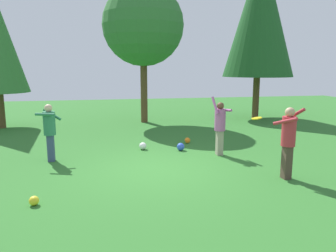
% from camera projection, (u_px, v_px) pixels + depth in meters
% --- Properties ---
extents(ground_plane, '(40.00, 40.00, 0.00)m').
position_uv_depth(ground_plane, '(157.00, 169.00, 8.83)').
color(ground_plane, '#2D6B28').
extents(person_thrower, '(0.58, 0.58, 1.85)m').
position_uv_depth(person_thrower, '(220.00, 124.00, 10.10)').
color(person_thrower, gray).
rests_on(person_thrower, ground_plane).
extents(person_catcher, '(0.71, 0.75, 1.78)m').
position_uv_depth(person_catcher, '(288.00, 137.00, 7.90)').
color(person_catcher, '#4C382D').
rests_on(person_catcher, ground_plane).
extents(person_bystander, '(0.69, 0.64, 1.69)m').
position_uv_depth(person_bystander, '(50.00, 128.00, 9.42)').
color(person_bystander, '#38476B').
rests_on(person_bystander, ground_plane).
extents(frisbee, '(0.33, 0.33, 0.07)m').
position_uv_depth(frisbee, '(257.00, 118.00, 8.52)').
color(frisbee, yellow).
extents(ball_orange, '(0.21, 0.21, 0.21)m').
position_uv_depth(ball_orange, '(187.00, 140.00, 11.83)').
color(ball_orange, orange).
rests_on(ball_orange, ground_plane).
extents(ball_blue, '(0.25, 0.25, 0.25)m').
position_uv_depth(ball_blue, '(181.00, 147.00, 10.78)').
color(ball_blue, blue).
rests_on(ball_blue, ground_plane).
extents(ball_yellow, '(0.20, 0.20, 0.20)m').
position_uv_depth(ball_yellow, '(34.00, 201.00, 6.49)').
color(ball_yellow, yellow).
rests_on(ball_yellow, ground_plane).
extents(ball_white, '(0.24, 0.24, 0.24)m').
position_uv_depth(ball_white, '(143.00, 146.00, 10.91)').
color(ball_white, white).
rests_on(ball_white, ground_plane).
extents(tree_far_right, '(3.66, 3.66, 8.75)m').
position_uv_depth(tree_far_right, '(260.00, 13.00, 16.73)').
color(tree_far_right, brown).
rests_on(tree_far_right, ground_plane).
extents(tree_center, '(3.91, 3.91, 6.69)m').
position_uv_depth(tree_center, '(143.00, 25.00, 15.58)').
color(tree_center, brown).
rests_on(tree_center, ground_plane).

